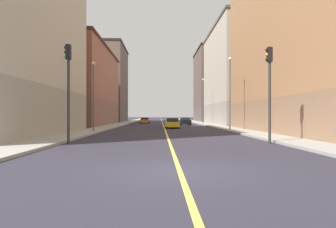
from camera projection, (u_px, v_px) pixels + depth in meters
The scene contains 17 objects.
ground_plane at pixel (179, 171), 9.49m from camera, with size 400.00×400.00×0.00m, color #2C2A36.
sidewalk_left at pixel (203, 123), 58.69m from camera, with size 2.57×168.00×0.15m, color #9E9B93.
sidewalk_right at pixel (122, 123), 58.26m from camera, with size 2.57×168.00×0.15m, color #9E9B93.
lane_center_stripe at pixel (163, 124), 58.47m from camera, with size 0.16×154.00×0.01m, color #E5D14C.
building_left_near at pixel (315, 24), 29.14m from camera, with size 10.90×25.16×20.88m.
building_left_mid at pixel (242, 76), 55.23m from camera, with size 10.90×22.81×17.66m.
building_left_far at pixel (217, 86), 78.70m from camera, with size 10.90×17.34×18.48m.
building_right_midblock at pixel (76, 86), 49.65m from camera, with size 10.90×24.51×12.78m.
building_right_distant at pixel (102, 84), 72.56m from camera, with size 10.90×16.21×18.14m.
traffic_light_left_near at pixel (269, 81), 18.49m from camera, with size 0.40×0.32×5.88m.
traffic_light_right_near at pixel (68, 80), 18.15m from camera, with size 0.40×0.32×5.96m.
street_lamp_left_near at pixel (230, 86), 33.22m from camera, with size 0.36×0.36×7.92m.
street_lamp_right_near at pixel (93, 89), 29.55m from camera, with size 0.36×0.36×6.83m.
street_lamp_left_far at pixel (203, 97), 54.07m from camera, with size 0.36×0.36×8.07m.
car_yellow at pixel (172, 123), 39.73m from camera, with size 1.90×4.60×1.32m.
car_black at pixel (185, 121), 50.87m from camera, with size 1.81×4.27×1.30m.
car_orange at pixel (145, 120), 61.87m from camera, with size 1.85×4.48×1.20m.
Camera 1 is at (-0.62, -9.48, 1.75)m, focal length 32.43 mm.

